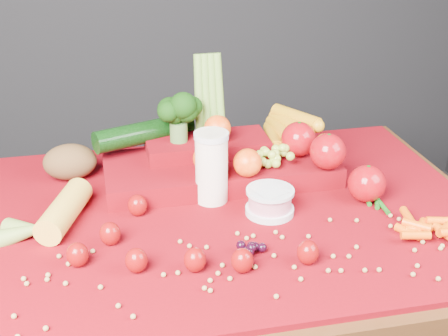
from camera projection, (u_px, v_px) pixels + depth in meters
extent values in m
cube|color=#3C200D|center=(226.00, 226.00, 1.31)|extent=(1.10, 0.80, 0.05)
cube|color=#3C200D|center=(24.00, 305.00, 1.66)|extent=(0.06, 0.06, 0.70)
cube|color=#3C200D|center=(359.00, 262.00, 1.85)|extent=(0.06, 0.06, 0.70)
cube|color=#65030B|center=(226.00, 213.00, 1.29)|extent=(1.05, 0.75, 0.01)
cylinder|color=white|center=(212.00, 167.00, 1.30)|extent=(0.07, 0.07, 0.15)
cylinder|color=silver|center=(211.00, 135.00, 1.27)|extent=(0.07, 0.07, 0.01)
cylinder|color=silver|center=(270.00, 210.00, 1.28)|extent=(0.10, 0.10, 0.01)
cylinder|color=pink|center=(270.00, 198.00, 1.27)|extent=(0.09, 0.09, 0.04)
cylinder|color=silver|center=(270.00, 191.00, 1.26)|extent=(0.10, 0.10, 0.01)
ellipsoid|color=maroon|center=(110.00, 234.00, 1.16)|extent=(0.04, 0.04, 0.05)
cone|color=#0F490D|center=(109.00, 224.00, 1.15)|extent=(0.03, 0.03, 0.01)
ellipsoid|color=maroon|center=(77.00, 255.00, 1.10)|extent=(0.04, 0.04, 0.05)
cone|color=#0F490D|center=(76.00, 244.00, 1.09)|extent=(0.03, 0.03, 0.01)
ellipsoid|color=maroon|center=(136.00, 260.00, 1.08)|extent=(0.04, 0.04, 0.05)
cone|color=#0F490D|center=(136.00, 250.00, 1.07)|extent=(0.03, 0.03, 0.01)
ellipsoid|color=maroon|center=(195.00, 260.00, 1.08)|extent=(0.04, 0.04, 0.05)
cone|color=#0F490D|center=(195.00, 249.00, 1.08)|extent=(0.03, 0.03, 0.01)
ellipsoid|color=maroon|center=(242.00, 261.00, 1.08)|extent=(0.04, 0.04, 0.05)
cone|color=#0F490D|center=(242.00, 250.00, 1.07)|extent=(0.03, 0.03, 0.01)
ellipsoid|color=maroon|center=(308.00, 252.00, 1.11)|extent=(0.04, 0.04, 0.05)
cone|color=#0F490D|center=(309.00, 242.00, 1.10)|extent=(0.03, 0.03, 0.01)
ellipsoid|color=maroon|center=(137.00, 205.00, 1.26)|extent=(0.04, 0.04, 0.05)
cone|color=#0F490D|center=(137.00, 196.00, 1.25)|extent=(0.03, 0.03, 0.01)
cylinder|color=yellow|center=(64.00, 210.00, 1.23)|extent=(0.11, 0.19, 0.06)
ellipsoid|color=#503C1B|center=(70.00, 162.00, 1.41)|extent=(0.12, 0.09, 0.08)
cube|color=#65030B|center=(220.00, 169.00, 1.42)|extent=(0.52, 0.22, 0.04)
cube|color=#65030B|center=(207.00, 146.00, 1.44)|extent=(0.28, 0.12, 0.03)
sphere|color=maroon|center=(328.00, 151.00, 1.35)|extent=(0.08, 0.08, 0.08)
sphere|color=maroon|center=(367.00, 183.00, 1.31)|extent=(0.08, 0.08, 0.08)
sphere|color=maroon|center=(299.00, 139.00, 1.42)|extent=(0.08, 0.08, 0.08)
sphere|color=red|center=(207.00, 159.00, 1.34)|extent=(0.06, 0.06, 0.06)
sphere|color=red|center=(248.00, 163.00, 1.32)|extent=(0.06, 0.06, 0.06)
sphere|color=red|center=(217.00, 129.00, 1.41)|extent=(0.06, 0.06, 0.06)
cylinder|color=#C57815|center=(273.00, 137.00, 1.49)|extent=(0.06, 0.15, 0.04)
cylinder|color=#C57815|center=(281.00, 130.00, 1.49)|extent=(0.04, 0.14, 0.04)
cylinder|color=#C57815|center=(290.00, 124.00, 1.48)|extent=(0.07, 0.15, 0.04)
cylinder|color=#C57815|center=(296.00, 117.00, 1.48)|extent=(0.09, 0.14, 0.04)
cylinder|color=#3F662D|center=(179.00, 132.00, 1.41)|extent=(0.04, 0.04, 0.04)
cylinder|color=olive|center=(199.00, 102.00, 1.43)|extent=(0.03, 0.06, 0.22)
cylinder|color=olive|center=(206.00, 102.00, 1.44)|extent=(0.02, 0.06, 0.22)
cylinder|color=olive|center=(213.00, 101.00, 1.44)|extent=(0.02, 0.06, 0.22)
cylinder|color=olive|center=(220.00, 101.00, 1.44)|extent=(0.03, 0.06, 0.22)
cylinder|color=black|center=(144.00, 133.00, 1.44)|extent=(0.24, 0.13, 0.05)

